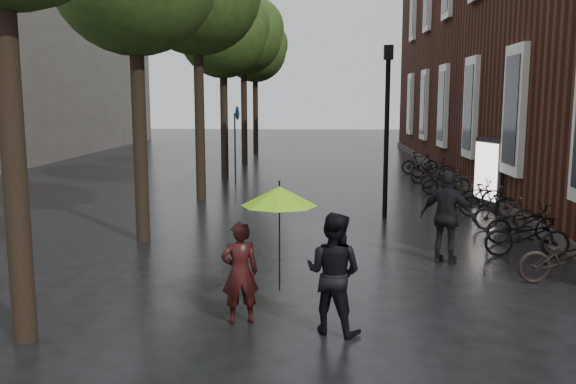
# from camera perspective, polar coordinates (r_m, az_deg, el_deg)

# --- Properties ---
(ground) EXTENTS (120.00, 120.00, 0.00)m
(ground) POSITION_cam_1_polar(r_m,az_deg,el_deg) (7.60, 2.36, -17.20)
(ground) COLOR black
(brick_building) EXTENTS (10.20, 33.20, 12.00)m
(brick_building) POSITION_cam_1_polar(r_m,az_deg,el_deg) (28.40, 25.30, 13.32)
(brick_building) COLOR #38160F
(brick_building) RESTS_ON ground
(street_trees) EXTENTS (4.33, 34.03, 8.91)m
(street_trees) POSITION_cam_1_polar(r_m,az_deg,el_deg) (23.30, -7.25, 16.11)
(street_trees) COLOR black
(street_trees) RESTS_ON ground
(person_burgundy) EXTENTS (0.64, 0.51, 1.54)m
(person_burgundy) POSITION_cam_1_polar(r_m,az_deg,el_deg) (9.12, -4.52, -7.52)
(person_burgundy) COLOR black
(person_burgundy) RESTS_ON ground
(person_black) EXTENTS (1.05, 0.95, 1.75)m
(person_black) POSITION_cam_1_polar(r_m,az_deg,el_deg) (8.74, 4.28, -7.56)
(person_black) COLOR black
(person_black) RESTS_ON ground
(lime_umbrella) EXTENTS (1.10, 1.10, 1.62)m
(lime_umbrella) POSITION_cam_1_polar(r_m,az_deg,el_deg) (8.67, -0.81, -0.37)
(lime_umbrella) COLOR black
(lime_umbrella) RESTS_ON ground
(pedestrian_walking) EXTENTS (1.20, 0.92, 1.90)m
(pedestrian_walking) POSITION_cam_1_polar(r_m,az_deg,el_deg) (12.76, 14.67, -2.27)
(pedestrian_walking) COLOR black
(pedestrian_walking) RESTS_ON ground
(parked_bicycles) EXTENTS (2.16, 16.82, 1.01)m
(parked_bicycles) POSITION_cam_1_polar(r_m,az_deg,el_deg) (19.68, 16.40, 0.02)
(parked_bicycles) COLOR black
(parked_bicycles) RESTS_ON ground
(ad_lightbox) EXTENTS (0.32, 1.41, 2.13)m
(ad_lightbox) POSITION_cam_1_polar(r_m,az_deg,el_deg) (19.71, 18.45, 1.72)
(ad_lightbox) COLOR black
(ad_lightbox) RESTS_ON ground
(lamp_post) EXTENTS (0.24, 0.24, 4.75)m
(lamp_post) POSITION_cam_1_polar(r_m,az_deg,el_deg) (17.05, 9.25, 7.15)
(lamp_post) COLOR black
(lamp_post) RESTS_ON ground
(cycle_sign) EXTENTS (0.16, 0.55, 3.01)m
(cycle_sign) POSITION_cam_1_polar(r_m,az_deg,el_deg) (25.10, -4.88, 5.67)
(cycle_sign) COLOR #262628
(cycle_sign) RESTS_ON ground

